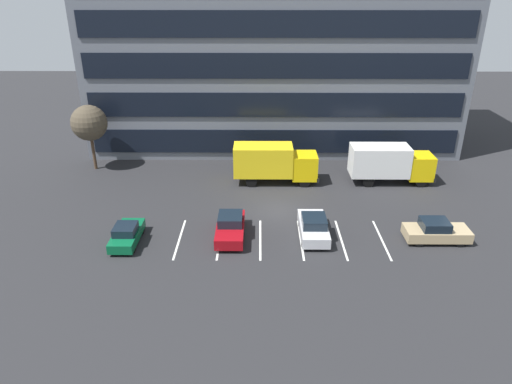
{
  "coord_description": "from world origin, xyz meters",
  "views": [
    {
      "loc": [
        -1.5,
        -32.04,
        16.34
      ],
      "look_at": [
        -1.73,
        0.39,
        1.4
      ],
      "focal_mm": 32.42,
      "sensor_mm": 36.0,
      "label": 1
    }
  ],
  "objects_px": {
    "sedan_silver": "(313,227)",
    "sedan_tan": "(436,231)",
    "box_truck_yellow_all": "(274,162)",
    "sedan_maroon": "(230,227)",
    "bare_tree": "(89,123)",
    "box_truck_yellow": "(390,162)",
    "sedan_forest": "(127,234)"
  },
  "relations": [
    {
      "from": "sedan_silver",
      "to": "sedan_tan",
      "type": "height_order",
      "value": "sedan_silver"
    },
    {
      "from": "sedan_maroon",
      "to": "sedan_silver",
      "type": "relative_size",
      "value": 1.01
    },
    {
      "from": "sedan_maroon",
      "to": "box_truck_yellow_all",
      "type": "bearing_deg",
      "value": 71.24
    },
    {
      "from": "sedan_maroon",
      "to": "sedan_tan",
      "type": "relative_size",
      "value": 1.04
    },
    {
      "from": "sedan_forest",
      "to": "sedan_silver",
      "type": "distance_m",
      "value": 12.78
    },
    {
      "from": "box_truck_yellow",
      "to": "sedan_forest",
      "type": "xyz_separation_m",
      "value": [
        -20.33,
        -10.5,
        -1.23
      ]
    },
    {
      "from": "sedan_silver",
      "to": "sedan_tan",
      "type": "relative_size",
      "value": 1.03
    },
    {
      "from": "box_truck_yellow",
      "to": "sedan_tan",
      "type": "xyz_separation_m",
      "value": [
        0.73,
        -10.08,
        -1.15
      ]
    },
    {
      "from": "sedan_silver",
      "to": "sedan_maroon",
      "type": "bearing_deg",
      "value": -179.08
    },
    {
      "from": "sedan_maroon",
      "to": "sedan_silver",
      "type": "bearing_deg",
      "value": 0.92
    },
    {
      "from": "sedan_forest",
      "to": "sedan_silver",
      "type": "height_order",
      "value": "sedan_silver"
    },
    {
      "from": "box_truck_yellow",
      "to": "sedan_tan",
      "type": "bearing_deg",
      "value": -85.86
    },
    {
      "from": "sedan_tan",
      "to": "sedan_silver",
      "type": "bearing_deg",
      "value": 176.24
    },
    {
      "from": "box_truck_yellow_all",
      "to": "sedan_silver",
      "type": "bearing_deg",
      "value": -75.16
    },
    {
      "from": "sedan_forest",
      "to": "bare_tree",
      "type": "xyz_separation_m",
      "value": [
        -6.54,
        13.55,
        3.79
      ]
    },
    {
      "from": "box_truck_yellow_all",
      "to": "bare_tree",
      "type": "xyz_separation_m",
      "value": [
        -16.78,
        3.11,
        2.53
      ]
    },
    {
      "from": "sedan_maroon",
      "to": "sedan_tan",
      "type": "xyz_separation_m",
      "value": [
        14.07,
        -0.45,
        -0.03
      ]
    },
    {
      "from": "sedan_maroon",
      "to": "bare_tree",
      "type": "distance_m",
      "value": 18.9
    },
    {
      "from": "box_truck_yellow_all",
      "to": "box_truck_yellow",
      "type": "xyz_separation_m",
      "value": [
        10.09,
        0.06,
        -0.03
      ]
    },
    {
      "from": "box_truck_yellow_all",
      "to": "sedan_tan",
      "type": "bearing_deg",
      "value": -42.8
    },
    {
      "from": "box_truck_yellow_all",
      "to": "sedan_forest",
      "type": "relative_size",
      "value": 1.89
    },
    {
      "from": "sedan_maroon",
      "to": "sedan_silver",
      "type": "distance_m",
      "value": 5.76
    },
    {
      "from": "box_truck_yellow",
      "to": "sedan_silver",
      "type": "xyz_separation_m",
      "value": [
        -7.58,
        -9.53,
        -1.13
      ]
    },
    {
      "from": "sedan_silver",
      "to": "box_truck_yellow",
      "type": "bearing_deg",
      "value": 51.51
    },
    {
      "from": "box_truck_yellow_all",
      "to": "bare_tree",
      "type": "relative_size",
      "value": 1.21
    },
    {
      "from": "sedan_maroon",
      "to": "sedan_silver",
      "type": "xyz_separation_m",
      "value": [
        5.76,
        0.09,
        -0.01
      ]
    },
    {
      "from": "sedan_forest",
      "to": "sedan_tan",
      "type": "relative_size",
      "value": 0.9
    },
    {
      "from": "bare_tree",
      "to": "box_truck_yellow",
      "type": "bearing_deg",
      "value": -6.48
    },
    {
      "from": "box_truck_yellow_all",
      "to": "sedan_maroon",
      "type": "bearing_deg",
      "value": -108.76
    },
    {
      "from": "sedan_forest",
      "to": "sedan_maroon",
      "type": "bearing_deg",
      "value": 7.14
    },
    {
      "from": "sedan_tan",
      "to": "bare_tree",
      "type": "xyz_separation_m",
      "value": [
        -27.6,
        13.13,
        3.72
      ]
    },
    {
      "from": "box_truck_yellow",
      "to": "sedan_silver",
      "type": "bearing_deg",
      "value": -128.49
    }
  ]
}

